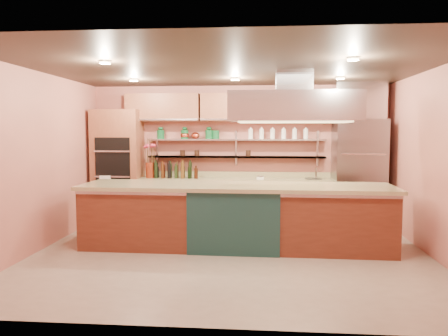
# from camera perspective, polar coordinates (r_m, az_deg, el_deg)

# --- Properties ---
(floor) EXTENTS (6.00, 5.00, 0.02)m
(floor) POSITION_cam_1_polar(r_m,az_deg,el_deg) (6.77, 0.80, -11.33)
(floor) COLOR gray
(floor) RESTS_ON ground
(ceiling) EXTENTS (6.00, 5.00, 0.02)m
(ceiling) POSITION_cam_1_polar(r_m,az_deg,el_deg) (6.56, 0.83, 12.95)
(ceiling) COLOR black
(ceiling) RESTS_ON wall_back
(wall_back) EXTENTS (6.00, 0.04, 2.80)m
(wall_back) POSITION_cam_1_polar(r_m,az_deg,el_deg) (9.01, 1.92, 1.82)
(wall_back) COLOR #B76656
(wall_back) RESTS_ON floor
(wall_front) EXTENTS (6.00, 0.04, 2.80)m
(wall_front) POSITION_cam_1_polar(r_m,az_deg,el_deg) (4.04, -1.65, -1.89)
(wall_front) COLOR #B76656
(wall_front) RESTS_ON floor
(wall_left) EXTENTS (0.04, 5.00, 2.80)m
(wall_left) POSITION_cam_1_polar(r_m,az_deg,el_deg) (7.36, -23.18, 0.76)
(wall_left) COLOR #B76656
(wall_left) RESTS_ON floor
(wall_right) EXTENTS (0.04, 5.00, 2.80)m
(wall_right) POSITION_cam_1_polar(r_m,az_deg,el_deg) (6.98, 26.20, 0.45)
(wall_right) COLOR #B76656
(wall_right) RESTS_ON floor
(oven_stack) EXTENTS (0.95, 0.64, 2.30)m
(oven_stack) POSITION_cam_1_polar(r_m,az_deg,el_deg) (9.16, -13.67, 0.17)
(oven_stack) COLOR brown
(oven_stack) RESTS_ON floor
(refrigerator) EXTENTS (0.95, 0.72, 2.10)m
(refrigerator) POSITION_cam_1_polar(r_m,az_deg,el_deg) (8.87, 17.14, -0.71)
(refrigerator) COLOR gray
(refrigerator) RESTS_ON floor
(back_counter) EXTENTS (3.84, 0.64, 0.93)m
(back_counter) POSITION_cam_1_polar(r_m,az_deg,el_deg) (8.81, 1.48, -4.37)
(back_counter) COLOR tan
(back_counter) RESTS_ON floor
(wall_shelf_lower) EXTENTS (3.60, 0.26, 0.03)m
(wall_shelf_lower) POSITION_cam_1_polar(r_m,az_deg,el_deg) (8.88, 1.56, 1.45)
(wall_shelf_lower) COLOR #B5B8BD
(wall_shelf_lower) RESTS_ON wall_back
(wall_shelf_upper) EXTENTS (3.60, 0.26, 0.03)m
(wall_shelf_upper) POSITION_cam_1_polar(r_m,az_deg,el_deg) (8.87, 1.56, 3.71)
(wall_shelf_upper) COLOR #B5B8BD
(wall_shelf_upper) RESTS_ON wall_back
(upper_cabinets) EXTENTS (4.60, 0.36, 0.55)m
(upper_cabinets) POSITION_cam_1_polar(r_m,az_deg,el_deg) (8.83, 1.88, 7.93)
(upper_cabinets) COLOR brown
(upper_cabinets) RESTS_ON wall_back
(range_hood) EXTENTS (2.00, 1.00, 0.45)m
(range_hood) POSITION_cam_1_polar(r_m,az_deg,el_deg) (6.97, 9.05, 7.88)
(range_hood) COLOR #B5B8BD
(range_hood) RESTS_ON ceiling
(ceiling_downlights) EXTENTS (4.00, 2.80, 0.02)m
(ceiling_downlights) POSITION_cam_1_polar(r_m,az_deg,el_deg) (6.76, 0.95, 12.46)
(ceiling_downlights) COLOR #FFE5A5
(ceiling_downlights) RESTS_ON ceiling
(island) EXTENTS (4.90, 1.16, 1.02)m
(island) POSITION_cam_1_polar(r_m,az_deg,el_deg) (7.08, 1.54, -6.27)
(island) COLOR maroon
(island) RESTS_ON floor
(flower_vase) EXTENTS (0.23, 0.23, 0.31)m
(flower_vase) POSITION_cam_1_polar(r_m,az_deg,el_deg) (8.95, -9.64, -0.28)
(flower_vase) COLOR maroon
(flower_vase) RESTS_ON back_counter
(oil_bottle_cluster) EXTENTS (0.97, 0.45, 0.30)m
(oil_bottle_cluster) POSITION_cam_1_polar(r_m,az_deg,el_deg) (8.83, -6.24, -0.34)
(oil_bottle_cluster) COLOR black
(oil_bottle_cluster) RESTS_ON back_counter
(kitchen_scale) EXTENTS (0.17, 0.15, 0.08)m
(kitchen_scale) POSITION_cam_1_polar(r_m,az_deg,el_deg) (8.68, 4.76, -1.16)
(kitchen_scale) COLOR white
(kitchen_scale) RESTS_ON back_counter
(bar_faucet) EXTENTS (0.04, 0.04, 0.22)m
(bar_faucet) POSITION_cam_1_polar(r_m,az_deg,el_deg) (8.84, 11.93, -0.66)
(bar_faucet) COLOR silver
(bar_faucet) RESTS_ON back_counter
(copper_kettle) EXTENTS (0.22, 0.22, 0.14)m
(copper_kettle) POSITION_cam_1_polar(r_m,az_deg,el_deg) (8.95, -3.75, 4.25)
(copper_kettle) COLOR #D44D31
(copper_kettle) RESTS_ON wall_shelf_upper
(green_canister) EXTENTS (0.19, 0.19, 0.17)m
(green_canister) POSITION_cam_1_polar(r_m,az_deg,el_deg) (8.90, -1.09, 4.37)
(green_canister) COLOR #104F25
(green_canister) RESTS_ON wall_shelf_upper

